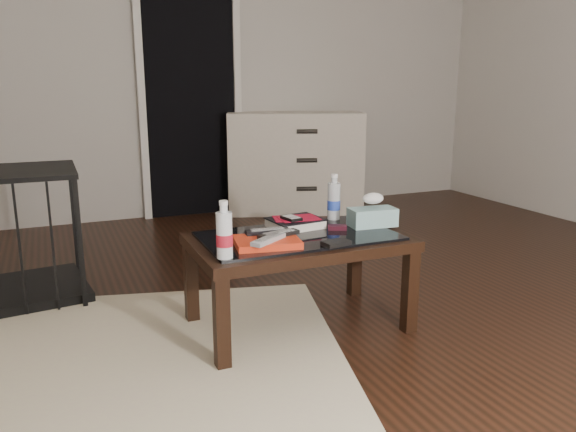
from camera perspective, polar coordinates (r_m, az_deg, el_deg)
name	(u,v)px	position (r m, az deg, el deg)	size (l,w,h in m)	color
ground	(379,302)	(3.12, 9.27, -8.60)	(5.00, 5.00, 0.00)	black
doorway	(190,98)	(5.03, -9.88, 11.68)	(0.90, 0.08, 2.07)	black
coffee_table	(298,248)	(2.65, 1.07, -3.25)	(1.00, 0.60, 0.46)	black
rug	(109,359)	(2.59, -17.72, -13.66)	(2.00, 1.50, 0.01)	#BFAD94
dresser	(295,162)	(5.14, 0.68, 5.48)	(1.30, 0.87, 0.90)	beige
magazines	(267,242)	(2.47, -2.17, -2.64)	(0.28, 0.21, 0.03)	red
remote_silver	(268,239)	(2.41, -2.00, -2.37)	(0.20, 0.05, 0.02)	#9F9EA3
remote_black_front	(279,234)	(2.50, -0.96, -1.82)	(0.20, 0.05, 0.02)	black
remote_black_back	(267,231)	(2.54, -2.10, -1.53)	(0.20, 0.05, 0.02)	black
textbook	(295,223)	(2.76, 0.76, -0.72)	(0.25, 0.20, 0.05)	black
dvd_mailers	(293,218)	(2.75, 0.54, -0.20)	(0.19, 0.14, 0.01)	#B40C28
ipod	(291,218)	(2.71, 0.34, -0.20)	(0.06, 0.10, 0.02)	black
flip_phone	(337,227)	(2.73, 5.03, -1.16)	(0.09, 0.05, 0.02)	black
wallet	(336,243)	(2.47, 4.90, -2.76)	(0.12, 0.07, 0.02)	black
water_bottle_left	(224,230)	(2.28, -6.50, -1.38)	(0.07, 0.07, 0.24)	silver
water_bottle_right	(334,197)	(2.92, 4.69, 1.97)	(0.07, 0.07, 0.24)	#B8BFC3
tissue_box	(372,217)	(2.82, 8.57, -0.11)	(0.23, 0.12, 0.09)	#227280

